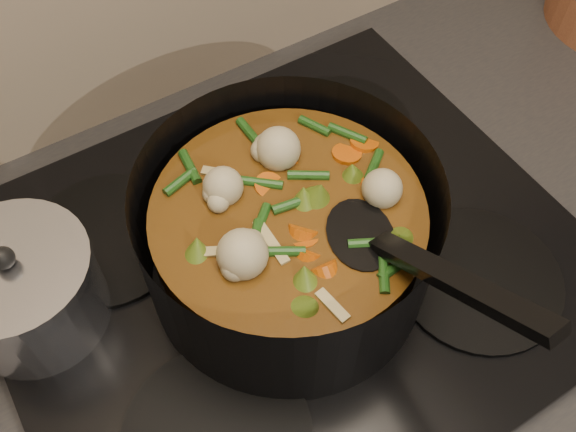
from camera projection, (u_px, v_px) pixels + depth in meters
counter at (289, 402)px, 1.09m from camera, size 2.64×0.64×0.91m
stovetop at (289, 263)px, 0.71m from camera, size 0.62×0.54×0.03m
stockpot at (289, 236)px, 0.64m from camera, size 0.33×0.41×0.22m
saucepan at (25, 290)px, 0.63m from camera, size 0.15×0.15×0.12m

